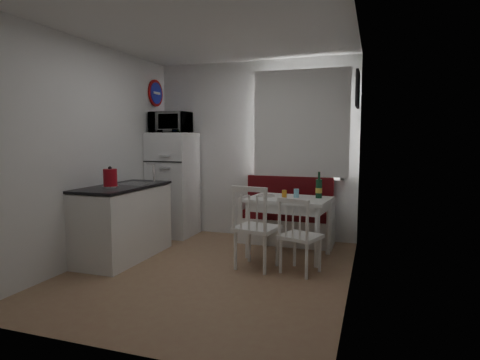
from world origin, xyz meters
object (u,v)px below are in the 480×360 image
object	(u,v)px
dining_table	(289,204)
microwave	(170,122)
fridge	(173,184)
chair_left	(254,219)
chair_right	(299,228)
kettle	(110,178)
bench	(287,221)
kitchen_counter	(124,221)
wine_bottle	(319,185)

from	to	relation	value
dining_table	microwave	xyz separation A→B (m)	(-1.89, 0.48, 1.05)
fridge	chair_left	bearing A→B (deg)	-36.25
chair_right	fridge	bearing A→B (deg)	170.45
dining_table	fridge	size ratio (longest dim) A/B	0.68
microwave	kettle	world-z (taller)	microwave
microwave	fridge	bearing A→B (deg)	90.00
bench	kitchen_counter	bearing A→B (deg)	-142.33
wine_bottle	kitchen_counter	bearing A→B (deg)	-160.28
dining_table	chair_right	distance (m)	0.72
kitchen_counter	chair_right	world-z (taller)	kitchen_counter
dining_table	wine_bottle	distance (m)	0.44
bench	dining_table	distance (m)	0.75
bench	microwave	xyz separation A→B (m)	(-1.73, -0.16, 1.40)
bench	wine_bottle	distance (m)	0.95
microwave	wine_bottle	bearing A→B (deg)	-9.74
chair_left	microwave	bearing A→B (deg)	154.80
chair_left	kettle	xyz separation A→B (m)	(-1.61, -0.35, 0.43)
chair_left	fridge	distance (m)	2.04
chair_left	chair_right	world-z (taller)	chair_left
dining_table	microwave	distance (m)	2.22
dining_table	kettle	world-z (taller)	kettle
chair_left	fridge	xyz separation A→B (m)	(-1.64, 1.20, 0.19)
chair_right	kettle	bearing A→B (deg)	-150.73
bench	kettle	bearing A→B (deg)	-135.71
bench	chair_left	distance (m)	1.35
kitchen_counter	bench	bearing A→B (deg)	37.67
bench	chair_left	bearing A→B (deg)	-94.12
dining_table	chair_right	xyz separation A→B (m)	(0.25, -0.66, -0.14)
dining_table	wine_bottle	size ratio (longest dim) A/B	3.26
dining_table	chair_left	distance (m)	0.72
bench	dining_table	bearing A→B (deg)	-76.44
dining_table	microwave	world-z (taller)	microwave
dining_table	microwave	bearing A→B (deg)	172.18
bench	fridge	world-z (taller)	fridge
bench	microwave	size ratio (longest dim) A/B	2.34
bench	kettle	world-z (taller)	kettle
kitchen_counter	microwave	bearing A→B (deg)	89.06
kitchen_counter	chair_left	world-z (taller)	kitchen_counter
kitchen_counter	bench	world-z (taller)	kitchen_counter
kitchen_counter	chair_left	xyz separation A→B (m)	(1.66, 0.04, 0.13)
chair_left	microwave	xyz separation A→B (m)	(-1.64, 1.15, 1.12)
kettle	bench	bearing A→B (deg)	44.29
chair_right	wine_bottle	world-z (taller)	wine_bottle
microwave	kettle	size ratio (longest dim) A/B	2.26
kitchen_counter	dining_table	xyz separation A→B (m)	(1.91, 0.71, 0.20)
dining_table	chair_left	size ratio (longest dim) A/B	2.05
chair_right	microwave	size ratio (longest dim) A/B	0.90
dining_table	kitchen_counter	bearing A→B (deg)	-153.05
chair_left	kettle	distance (m)	1.70
kitchen_counter	fridge	bearing A→B (deg)	89.10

